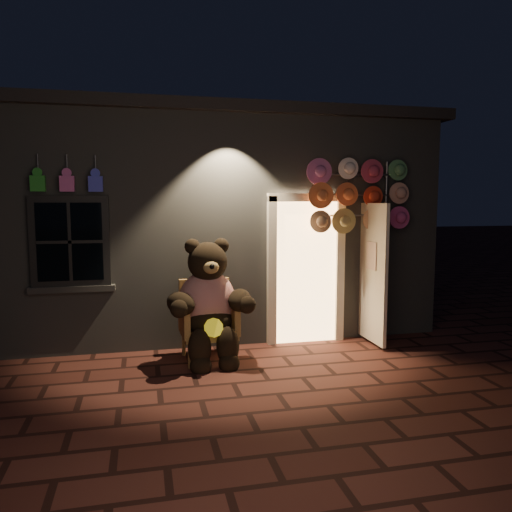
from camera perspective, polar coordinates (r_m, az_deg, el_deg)
name	(u,v)px	position (r m, az deg, el deg)	size (l,w,h in m)	color
ground	(233,383)	(5.91, -2.60, -14.33)	(60.00, 60.00, 0.00)	#50261E
shop_building	(195,219)	(9.49, -6.98, 4.21)	(7.30, 5.95, 3.51)	slate
wicker_armchair	(207,320)	(6.69, -5.59, -7.24)	(0.75, 0.68, 1.04)	#B59046
teddy_bear	(209,303)	(6.50, -5.42, -5.41)	(1.21, 0.96, 1.66)	#AB1712
hat_rack	(361,197)	(7.39, 11.87, 6.65)	(1.53, 0.22, 2.68)	#59595E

